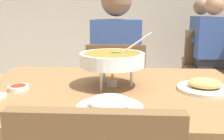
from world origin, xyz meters
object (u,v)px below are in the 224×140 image
patron_bg_middle (202,40)px  chair_bg_left (203,62)px  curry_bowl (112,60)px  chair_bg_middle (206,56)px  patron_bg_left (210,44)px  dining_table_main (110,111)px  sauce_dish (18,88)px  rice_plate (110,105)px  chair_diner_main (116,93)px  appetizer_plate (205,86)px  diner_main (116,62)px

patron_bg_middle → chair_bg_left: bearing=-102.5°
curry_bowl → chair_bg_middle: curry_bowl is taller
curry_bowl → patron_bg_left: patron_bg_left is taller
chair_bg_middle → dining_table_main: bearing=-116.3°
curry_bowl → sauce_dish: (-0.42, -0.08, -0.12)m
rice_plate → patron_bg_left: (1.09, 2.28, -0.05)m
curry_bowl → patron_bg_left: bearing=61.0°
chair_diner_main → appetizer_plate: 0.90m
dining_table_main → patron_bg_left: (1.11, 2.01, 0.09)m
dining_table_main → diner_main: size_ratio=0.96×
chair_bg_middle → appetizer_plate: bearing=-107.7°
chair_bg_left → patron_bg_left: (0.06, -0.04, 0.24)m
patron_bg_middle → diner_main: bearing=-123.5°
diner_main → chair_bg_middle: bearing=54.5°
chair_diner_main → diner_main: (0.00, 0.03, 0.24)m
sauce_dish → patron_bg_middle: bearing=58.5°
chair_bg_left → rice_plate: bearing=-114.0°
curry_bowl → patron_bg_middle: bearing=65.2°
rice_plate → dining_table_main: bearing=93.1°
chair_diner_main → curry_bowl: size_ratio=2.71×
chair_diner_main → chair_bg_middle: size_ratio=1.00×
sauce_dish → rice_plate: bearing=-26.7°
dining_table_main → curry_bowl: curry_bowl is taller
chair_diner_main → patron_bg_left: (1.11, 1.29, 0.24)m
diner_main → appetizer_plate: (0.43, -0.77, 0.05)m
patron_bg_left → dining_table_main: bearing=-118.9°
chair_diner_main → chair_bg_middle: same height
curry_bowl → chair_bg_left: bearing=62.8°
chair_bg_middle → patron_bg_middle: size_ratio=0.69×
patron_bg_left → diner_main: bearing=-131.5°
patron_bg_left → chair_bg_middle: bearing=76.4°
chair_diner_main → diner_main: diner_main is taller
appetizer_plate → chair_bg_middle: bearing=72.3°
chair_bg_left → patron_bg_middle: bearing=77.5°
chair_diner_main → sauce_dish: bearing=-117.9°
rice_plate → patron_bg_left: 2.53m
chair_bg_left → patron_bg_middle: size_ratio=0.69×
curry_bowl → patron_bg_middle: (1.14, 2.46, -0.16)m
dining_table_main → curry_bowl: (0.01, 0.02, 0.25)m
chair_diner_main → curry_bowl: curry_bowl is taller
chair_bg_left → patron_bg_left: patron_bg_left is taller
dining_table_main → appetizer_plate: 0.45m
chair_bg_middle → patron_bg_left: 0.52m
diner_main → chair_bg_middle: 2.11m
chair_bg_left → patron_bg_left: 0.25m
rice_plate → patron_bg_middle: size_ratio=0.18×
curry_bowl → patron_bg_middle: size_ratio=0.25×
dining_table_main → chair_diner_main: (-0.00, 0.72, -0.15)m
sauce_dish → patron_bg_left: 2.57m
rice_plate → sauce_dish: bearing=153.3°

